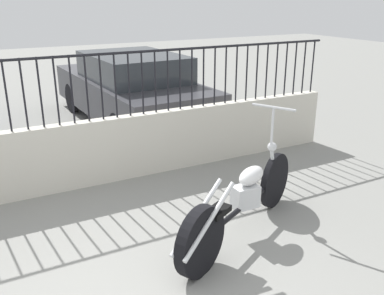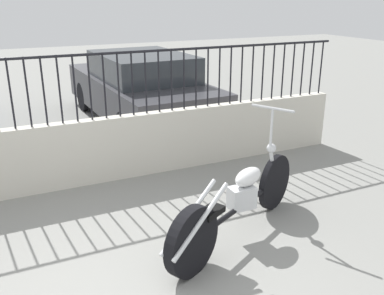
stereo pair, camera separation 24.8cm
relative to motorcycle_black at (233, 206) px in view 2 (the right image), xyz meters
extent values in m
cube|color=beige|center=(-1.61, 2.15, 0.04)|extent=(9.24, 0.18, 0.90)
cylinder|color=black|center=(-1.90, 2.15, 0.93)|extent=(0.02, 0.02, 0.88)
cylinder|color=black|center=(-1.71, 2.15, 0.93)|extent=(0.02, 0.02, 0.88)
cylinder|color=black|center=(-1.51, 2.15, 0.93)|extent=(0.02, 0.02, 0.88)
cylinder|color=black|center=(-1.32, 2.15, 0.93)|extent=(0.02, 0.02, 0.88)
cylinder|color=black|center=(-1.13, 2.15, 0.93)|extent=(0.02, 0.02, 0.88)
cylinder|color=black|center=(-0.94, 2.15, 0.93)|extent=(0.02, 0.02, 0.88)
cylinder|color=black|center=(-0.74, 2.15, 0.93)|extent=(0.02, 0.02, 0.88)
cylinder|color=black|center=(-0.55, 2.15, 0.93)|extent=(0.02, 0.02, 0.88)
cylinder|color=black|center=(-0.36, 2.15, 0.93)|extent=(0.02, 0.02, 0.88)
cylinder|color=black|center=(-0.17, 2.15, 0.93)|extent=(0.02, 0.02, 0.88)
cylinder|color=black|center=(0.03, 2.15, 0.93)|extent=(0.02, 0.02, 0.88)
cylinder|color=black|center=(0.22, 2.15, 0.93)|extent=(0.02, 0.02, 0.88)
cylinder|color=black|center=(0.41, 2.15, 0.93)|extent=(0.02, 0.02, 0.88)
cylinder|color=black|center=(0.61, 2.15, 0.93)|extent=(0.02, 0.02, 0.88)
cylinder|color=black|center=(0.80, 2.15, 0.93)|extent=(0.02, 0.02, 0.88)
cylinder|color=black|center=(0.99, 2.15, 0.93)|extent=(0.02, 0.02, 0.88)
cylinder|color=black|center=(1.18, 2.15, 0.93)|extent=(0.02, 0.02, 0.88)
cylinder|color=black|center=(1.38, 2.15, 0.93)|extent=(0.02, 0.02, 0.88)
cylinder|color=black|center=(1.57, 2.15, 0.93)|extent=(0.02, 0.02, 0.88)
cylinder|color=black|center=(1.76, 2.15, 0.93)|extent=(0.02, 0.02, 0.88)
cylinder|color=black|center=(1.95, 2.15, 0.93)|extent=(0.02, 0.02, 0.88)
cylinder|color=black|center=(2.15, 2.15, 0.93)|extent=(0.02, 0.02, 0.88)
cylinder|color=black|center=(2.34, 2.15, 0.93)|extent=(0.02, 0.02, 0.88)
cylinder|color=black|center=(2.53, 2.15, 0.93)|extent=(0.02, 0.02, 0.88)
cylinder|color=black|center=(2.72, 2.15, 0.93)|extent=(0.02, 0.02, 0.88)
cylinder|color=black|center=(2.92, 2.15, 0.93)|extent=(0.02, 0.02, 0.88)
cylinder|color=black|center=(-1.61, 2.15, 1.36)|extent=(9.24, 0.04, 0.04)
cylinder|color=black|center=(0.85, 0.45, -0.07)|extent=(0.63, 0.38, 0.68)
cylinder|color=black|center=(-0.62, -0.33, -0.07)|extent=(0.66, 0.42, 0.69)
cylinder|color=black|center=(0.12, 0.06, -0.07)|extent=(1.38, 0.76, 0.06)
cube|color=silver|center=(0.16, 0.08, 0.03)|extent=(0.28, 0.18, 0.24)
ellipsoid|color=white|center=(0.27, 0.14, 0.23)|extent=(0.47, 0.38, 0.18)
cube|color=black|center=(-0.35, -0.19, 0.11)|extent=(0.32, 0.27, 0.06)
cylinder|color=silver|center=(0.77, 0.41, 0.18)|extent=(0.22, 0.14, 0.51)
sphere|color=silver|center=(0.72, 0.38, 0.41)|extent=(0.11, 0.11, 0.11)
cylinder|color=silver|center=(0.69, 0.36, 0.66)|extent=(0.03, 0.03, 0.46)
cylinder|color=silver|center=(0.69, 0.36, 0.89)|extent=(0.27, 0.47, 0.03)
cylinder|color=silver|center=(-0.54, -0.37, 0.15)|extent=(0.75, 0.42, 0.47)
cylinder|color=silver|center=(-0.61, -0.24, 0.15)|extent=(0.75, 0.42, 0.47)
cylinder|color=black|center=(-0.30, 6.15, -0.09)|extent=(0.14, 0.64, 0.64)
cylinder|color=black|center=(1.34, 6.22, -0.09)|extent=(0.14, 0.64, 0.64)
cylinder|color=black|center=(-0.18, 3.32, -0.09)|extent=(0.14, 0.64, 0.64)
cylinder|color=black|center=(1.46, 3.38, -0.09)|extent=(0.14, 0.64, 0.64)
cube|color=#38383D|center=(0.58, 4.77, 0.18)|extent=(1.94, 4.64, 0.69)
cube|color=#2D3338|center=(0.59, 4.54, 0.76)|extent=(1.66, 2.26, 0.49)
camera|label=1|loc=(-2.29, -3.30, 2.08)|focal=40.00mm
camera|label=2|loc=(-2.07, -3.42, 2.08)|focal=40.00mm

